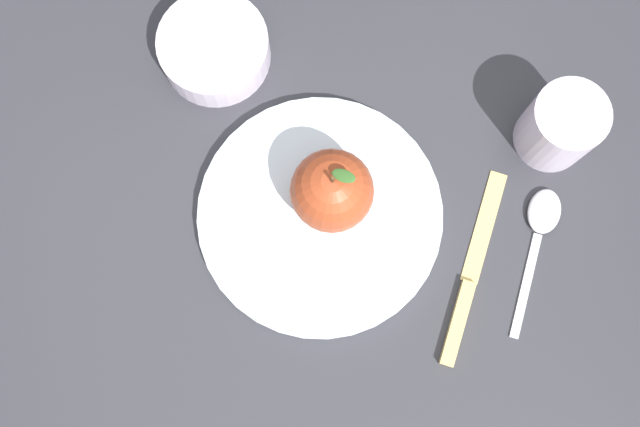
% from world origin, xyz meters
% --- Properties ---
extents(ground_plane, '(2.40, 2.40, 0.00)m').
position_xyz_m(ground_plane, '(0.00, 0.00, 0.00)').
color(ground_plane, '#2D2D33').
extents(dinner_plate, '(0.25, 0.25, 0.02)m').
position_xyz_m(dinner_plate, '(-0.02, 0.02, 0.01)').
color(dinner_plate, silver).
rests_on(dinner_plate, ground_plane).
extents(apple, '(0.08, 0.08, 0.10)m').
position_xyz_m(apple, '(0.00, 0.04, 0.06)').
color(apple, '#9E3D1E').
rests_on(apple, dinner_plate).
extents(side_bowl, '(0.12, 0.12, 0.04)m').
position_xyz_m(side_bowl, '(-0.08, 0.22, 0.02)').
color(side_bowl, silver).
rests_on(side_bowl, ground_plane).
extents(cup, '(0.08, 0.08, 0.08)m').
position_xyz_m(cup, '(0.24, 0.04, 0.05)').
color(cup, silver).
rests_on(cup, ground_plane).
extents(knife, '(0.13, 0.18, 0.01)m').
position_xyz_m(knife, '(0.11, -0.08, 0.00)').
color(knife, '#D8B766').
rests_on(knife, ground_plane).
extents(spoon, '(0.10, 0.15, 0.01)m').
position_xyz_m(spoon, '(0.20, -0.04, 0.01)').
color(spoon, silver).
rests_on(spoon, ground_plane).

